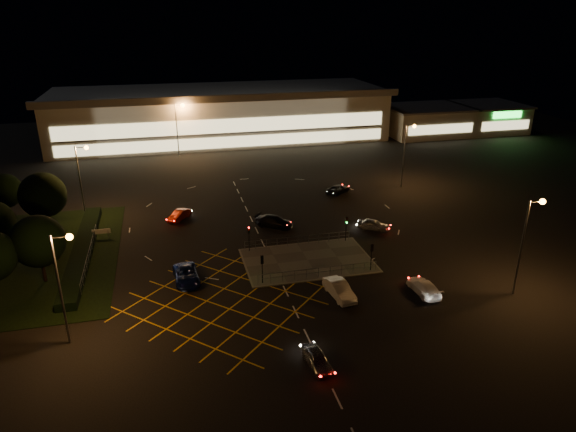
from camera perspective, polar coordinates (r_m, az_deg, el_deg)
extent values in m
plane|color=black|center=(59.77, -0.19, -4.37)|extent=(180.00, 180.00, 0.00)
cube|color=#4C4944|center=(58.48, 2.18, -4.95)|extent=(14.00, 9.00, 0.12)
cube|color=black|center=(65.63, -26.13, -4.23)|extent=(18.00, 30.00, 0.08)
cube|color=black|center=(64.46, -21.87, -3.53)|extent=(2.00, 26.00, 1.00)
cube|color=beige|center=(116.80, -7.54, 11.07)|extent=(70.00, 25.00, 10.00)
cube|color=slate|center=(115.97, -7.67, 13.59)|extent=(72.00, 26.50, 0.60)
cube|color=#FFEAA5|center=(104.58, -6.71, 9.86)|extent=(66.00, 0.20, 3.00)
cube|color=#FFEAA5|center=(105.28, -6.64, 8.15)|extent=(66.00, 0.20, 2.20)
cube|color=beige|center=(123.49, 15.03, 10.16)|extent=(18.00, 14.00, 6.00)
cube|color=slate|center=(122.94, 15.18, 11.59)|extent=(18.80, 14.80, 0.40)
cube|color=#FFEAA5|center=(117.57, 16.63, 9.23)|extent=(15.30, 0.20, 2.00)
cube|color=beige|center=(131.85, 21.26, 10.13)|extent=(14.00, 14.00, 6.00)
cube|color=slate|center=(131.32, 21.45, 11.47)|extent=(14.80, 14.80, 0.40)
cube|color=#FFEAA5|center=(126.31, 23.02, 9.24)|extent=(11.90, 0.20, 2.00)
cube|color=#19E533|center=(125.81, 23.21, 10.29)|extent=(7.00, 0.30, 1.40)
cylinder|color=slate|center=(46.41, -23.97, -7.67)|extent=(0.20, 0.20, 10.00)
cylinder|color=slate|center=(44.27, -24.02, -2.17)|extent=(1.40, 0.12, 0.12)
sphere|color=orange|center=(44.16, -23.12, -2.15)|extent=(0.56, 0.56, 0.56)
cylinder|color=slate|center=(54.56, 24.48, -3.34)|extent=(0.20, 0.20, 10.00)
cylinder|color=slate|center=(53.30, 25.87, 1.44)|extent=(1.40, 0.12, 0.12)
sphere|color=orange|center=(53.75, 26.44, 1.44)|extent=(0.56, 0.56, 0.56)
cylinder|color=slate|center=(74.19, -22.06, 3.43)|extent=(0.20, 0.20, 10.00)
cylinder|color=slate|center=(72.85, -22.04, 7.06)|extent=(1.40, 0.12, 0.12)
sphere|color=orange|center=(72.76, -21.49, 7.09)|extent=(0.56, 0.56, 0.56)
cylinder|color=slate|center=(83.68, 12.72, 6.47)|extent=(0.20, 0.20, 10.00)
cylinder|color=slate|center=(82.90, 13.44, 9.68)|extent=(1.40, 0.12, 0.12)
sphere|color=orange|center=(83.23, 13.87, 9.66)|extent=(0.56, 0.56, 0.56)
cylinder|color=slate|center=(102.42, -12.22, 9.27)|extent=(0.20, 0.20, 10.00)
cylinder|color=slate|center=(101.55, -12.04, 11.94)|extent=(1.40, 0.12, 0.12)
sphere|color=orange|center=(101.59, -11.64, 11.95)|extent=(0.56, 0.56, 0.56)
cylinder|color=slate|center=(112.73, 8.80, 10.62)|extent=(0.20, 0.20, 10.00)
cylinder|color=slate|center=(112.18, 9.28, 13.03)|extent=(1.40, 0.12, 0.12)
sphere|color=orange|center=(112.46, 9.62, 13.00)|extent=(0.56, 0.56, 0.56)
cylinder|color=black|center=(53.06, -2.88, -6.03)|extent=(0.10, 0.10, 3.00)
cube|color=black|center=(52.51, -2.90, -4.87)|extent=(0.28, 0.18, 0.90)
sphere|color=#19FF33|center=(52.62, -2.93, -4.81)|extent=(0.16, 0.16, 0.16)
cylinder|color=black|center=(56.27, 9.24, -4.59)|extent=(0.10, 0.10, 3.00)
cube|color=black|center=(55.76, 9.31, -3.48)|extent=(0.28, 0.18, 0.90)
sphere|color=#19FF33|center=(55.86, 9.26, -3.43)|extent=(0.16, 0.16, 0.16)
cylinder|color=black|center=(60.14, -4.36, -2.56)|extent=(0.10, 0.10, 3.00)
cube|color=black|center=(59.66, -4.39, -1.51)|extent=(0.28, 0.18, 0.90)
sphere|color=#FF0C0C|center=(59.54, -4.37, -1.56)|extent=(0.16, 0.16, 0.16)
cylinder|color=black|center=(63.00, 6.46, -1.47)|extent=(0.10, 0.10, 3.00)
cube|color=black|center=(62.54, 6.51, -0.46)|extent=(0.28, 0.18, 0.90)
sphere|color=#19FF33|center=(62.43, 6.55, -0.51)|extent=(0.16, 0.16, 0.16)
cylinder|color=black|center=(72.32, -25.15, -0.53)|extent=(0.36, 0.36, 2.88)
sphere|color=black|center=(71.18, -25.60, 2.10)|extent=(5.76, 5.76, 5.76)
cylinder|color=black|center=(79.33, -28.62, 0.52)|extent=(0.36, 0.36, 2.34)
sphere|color=black|center=(78.47, -28.99, 2.46)|extent=(4.68, 4.68, 4.68)
cylinder|color=black|center=(59.34, -25.51, -5.43)|extent=(0.36, 0.36, 2.70)
sphere|color=black|center=(58.03, -26.03, -2.52)|extent=(5.40, 5.40, 5.40)
imported|color=#A2A4A9|center=(42.40, 3.25, -15.56)|extent=(1.95, 3.98, 1.31)
imported|color=silver|center=(51.45, 5.74, -8.14)|extent=(2.21, 4.89, 1.56)
imported|color=#0D1B53|center=(54.93, -11.24, -6.47)|extent=(2.77, 5.45, 1.48)
imported|color=black|center=(67.30, -1.58, -0.60)|extent=(5.30, 4.58, 1.46)
imported|color=silver|center=(67.24, 9.49, -0.96)|extent=(4.32, 3.66, 1.40)
imported|color=maroon|center=(71.06, -11.99, 0.10)|extent=(3.51, 4.07, 1.32)
imported|color=black|center=(80.33, 5.58, 3.00)|extent=(4.85, 4.35, 1.25)
imported|color=white|center=(53.61, 14.87, -7.63)|extent=(2.06, 4.75, 1.36)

